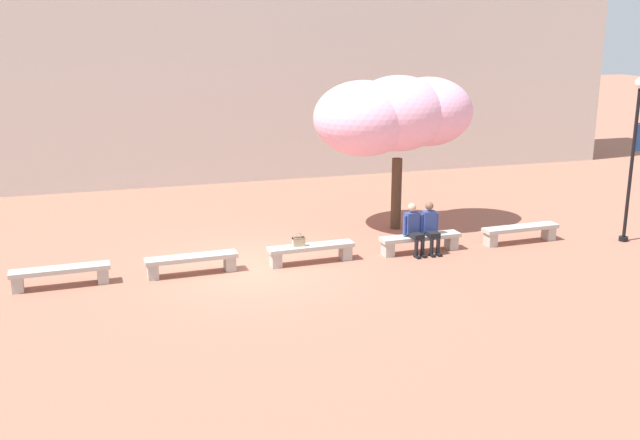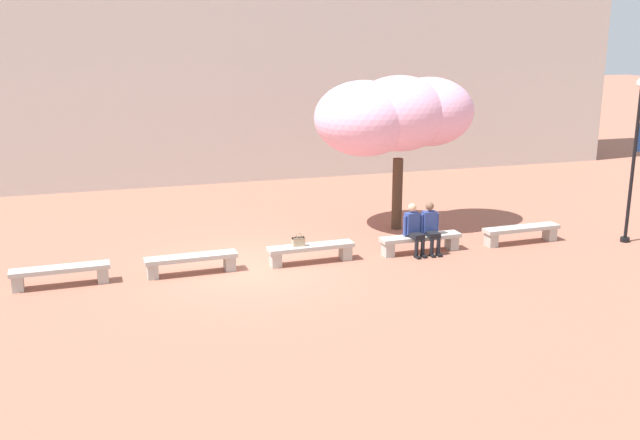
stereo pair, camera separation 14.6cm
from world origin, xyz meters
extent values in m
plane|color=#9E604C|center=(0.00, 0.00, 0.00)|extent=(100.00, 100.00, 0.00)
cube|color=beige|center=(0.00, 11.54, 4.90)|extent=(33.05, 4.00, 9.80)
cube|color=#ADA89E|center=(-4.32, 0.00, 0.40)|extent=(2.14, 0.50, 0.10)
cube|color=#ADA89E|center=(-5.21, -0.03, 0.17)|extent=(0.25, 0.35, 0.35)
cube|color=#ADA89E|center=(-3.43, 0.03, 0.17)|extent=(0.25, 0.35, 0.35)
cube|color=#ADA89E|center=(-1.44, 0.00, 0.40)|extent=(2.14, 0.50, 0.10)
cube|color=#ADA89E|center=(-2.33, -0.03, 0.17)|extent=(0.25, 0.35, 0.35)
cube|color=#ADA89E|center=(-0.55, 0.03, 0.17)|extent=(0.25, 0.35, 0.35)
cube|color=#ADA89E|center=(1.44, 0.00, 0.40)|extent=(2.14, 0.50, 0.10)
cube|color=#ADA89E|center=(0.55, -0.03, 0.17)|extent=(0.25, 0.35, 0.35)
cube|color=#ADA89E|center=(2.33, 0.03, 0.17)|extent=(0.25, 0.35, 0.35)
cube|color=#ADA89E|center=(4.32, 0.00, 0.40)|extent=(2.14, 0.50, 0.10)
cube|color=#ADA89E|center=(3.43, -0.03, 0.17)|extent=(0.25, 0.35, 0.35)
cube|color=#ADA89E|center=(5.21, 0.03, 0.17)|extent=(0.25, 0.35, 0.35)
cube|color=#ADA89E|center=(7.20, 0.00, 0.40)|extent=(2.14, 0.50, 0.10)
cube|color=#ADA89E|center=(6.31, -0.03, 0.17)|extent=(0.25, 0.35, 0.35)
cube|color=#ADA89E|center=(8.09, 0.03, 0.17)|extent=(0.25, 0.35, 0.35)
cube|color=black|center=(4.06, -0.43, 0.03)|extent=(0.13, 0.23, 0.06)
cylinder|color=black|center=(4.05, -0.37, 0.24)|extent=(0.10, 0.10, 0.42)
cube|color=black|center=(4.24, -0.40, 0.03)|extent=(0.13, 0.23, 0.06)
cylinder|color=black|center=(4.23, -0.34, 0.24)|extent=(0.10, 0.10, 0.42)
cube|color=black|center=(4.11, -0.18, 0.51)|extent=(0.33, 0.44, 0.12)
cube|color=#2D4289|center=(4.08, 0.04, 0.78)|extent=(0.37, 0.27, 0.54)
sphere|color=tan|center=(4.08, 0.04, 1.19)|extent=(0.21, 0.21, 0.21)
cylinder|color=#2D4289|center=(3.88, -0.01, 0.74)|extent=(0.09, 0.09, 0.50)
cylinder|color=#2D4289|center=(4.29, 0.05, 0.74)|extent=(0.09, 0.09, 0.50)
cube|color=black|center=(4.47, -0.42, 0.03)|extent=(0.10, 0.22, 0.06)
cylinder|color=black|center=(4.47, -0.36, 0.24)|extent=(0.10, 0.10, 0.42)
cube|color=black|center=(4.65, -0.42, 0.03)|extent=(0.10, 0.22, 0.06)
cylinder|color=black|center=(4.65, -0.36, 0.24)|extent=(0.10, 0.10, 0.42)
cube|color=black|center=(4.56, -0.18, 0.51)|extent=(0.28, 0.40, 0.12)
cube|color=#2D4289|center=(4.55, 0.04, 0.78)|extent=(0.34, 0.22, 0.54)
sphere|color=brown|center=(4.55, 0.04, 1.19)|extent=(0.21, 0.21, 0.21)
cylinder|color=#2D4289|center=(4.34, 0.02, 0.74)|extent=(0.09, 0.09, 0.50)
cylinder|color=#2D4289|center=(4.76, 0.02, 0.74)|extent=(0.09, 0.09, 0.50)
cube|color=tan|center=(1.13, -0.01, 0.56)|extent=(0.30, 0.14, 0.22)
cube|color=gray|center=(1.13, -0.02, 0.65)|extent=(0.30, 0.15, 0.04)
torus|color=#807259|center=(1.13, -0.01, 0.72)|extent=(0.14, 0.02, 0.14)
cylinder|color=#473323|center=(4.59, 2.25, 1.00)|extent=(0.29, 0.29, 2.00)
ellipsoid|color=#EAA8C6|center=(4.59, 2.25, 3.24)|extent=(2.73, 2.46, 2.04)
ellipsoid|color=#EAA8C6|center=(3.65, 2.46, 3.12)|extent=(2.72, 2.90, 2.04)
ellipsoid|color=#EAA8C6|center=(5.52, 2.38, 3.24)|extent=(2.53, 2.27, 1.89)
cylinder|color=black|center=(9.92, -0.69, 0.06)|extent=(0.24, 0.24, 0.12)
cylinder|color=black|center=(9.92, -0.69, 2.01)|extent=(0.09, 0.09, 4.02)
camera|label=1|loc=(-3.41, -16.57, 5.76)|focal=42.00mm
camera|label=2|loc=(-3.27, -16.61, 5.76)|focal=42.00mm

